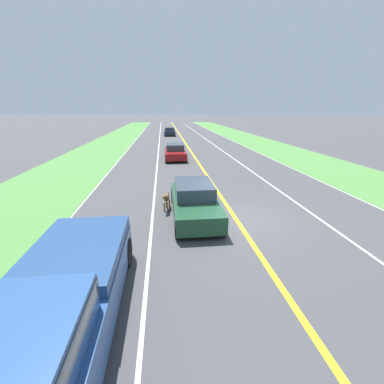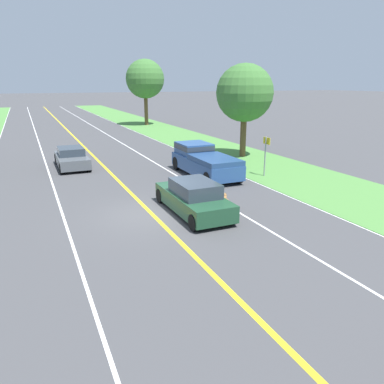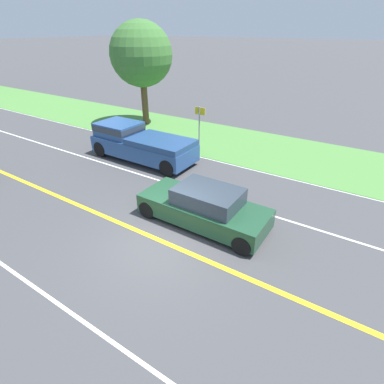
{
  "view_description": "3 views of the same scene",
  "coord_description": "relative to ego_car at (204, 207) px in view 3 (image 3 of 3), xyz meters",
  "views": [
    {
      "loc": [
        2.92,
        9.65,
        4.43
      ],
      "look_at": [
        1.78,
        -0.68,
        1.04
      ],
      "focal_mm": 24.0,
      "sensor_mm": 36.0,
      "label": 1
    },
    {
      "loc": [
        -4.55,
        -14.49,
        5.41
      ],
      "look_at": [
        1.57,
        -0.72,
        0.98
      ],
      "focal_mm": 35.0,
      "sensor_mm": 36.0,
      "label": 2
    },
    {
      "loc": [
        -6.11,
        -5.14,
        6.28
      ],
      "look_at": [
        2.18,
        0.23,
        0.81
      ],
      "focal_mm": 28.0,
      "sensor_mm": 36.0,
      "label": 3
    }
  ],
  "objects": [
    {
      "name": "street_sign",
      "position": [
        6.58,
        4.27,
        0.83
      ],
      "size": [
        0.11,
        0.64,
        2.37
      ],
      "color": "gray",
      "rests_on": "ground"
    },
    {
      "name": "lane_edge_line_right",
      "position": [
        5.3,
        0.6,
        -0.66
      ],
      "size": [
        0.14,
        160.0,
        0.01
      ],
      "primitive_type": "cube",
      "color": "white",
      "rests_on": "ground"
    },
    {
      "name": "centre_divider_line",
      "position": [
        -1.7,
        0.6,
        -0.66
      ],
      "size": [
        0.18,
        160.0,
        0.01
      ],
      "primitive_type": "cube",
      "color": "yellow",
      "rests_on": "ground"
    },
    {
      "name": "ego_car",
      "position": [
        0.0,
        0.0,
        0.0
      ],
      "size": [
        1.86,
        4.68,
        1.44
      ],
      "color": "#1E472D",
      "rests_on": "ground"
    },
    {
      "name": "grass_verge_right",
      "position": [
        8.3,
        0.6,
        -0.65
      ],
      "size": [
        6.0,
        160.0,
        0.03
      ],
      "primitive_type": "cube",
      "color": "#4C843D",
      "rests_on": "ground"
    },
    {
      "name": "ground_plane",
      "position": [
        -1.7,
        0.6,
        -0.67
      ],
      "size": [
        400.0,
        400.0,
        0.0
      ],
      "primitive_type": "plane",
      "color": "#424244"
    },
    {
      "name": "pickup_truck",
      "position": [
        3.37,
        6.04,
        0.24
      ],
      "size": [
        2.13,
        5.73,
        1.76
      ],
      "color": "#284C84",
      "rests_on": "ground"
    },
    {
      "name": "dog",
      "position": [
        1.19,
        -0.72,
        -0.11
      ],
      "size": [
        0.39,
        1.14,
        0.87
      ],
      "rotation": [
        0.0,
        0.0,
        -0.21
      ],
      "color": "olive",
      "rests_on": "ground"
    },
    {
      "name": "roadside_tree_right_near",
      "position": [
        8.59,
        10.1,
        3.98
      ],
      "size": [
        4.15,
        4.15,
        6.75
      ],
      "color": "brown",
      "rests_on": "ground"
    },
    {
      "name": "lane_dash_same_dir",
      "position": [
        1.8,
        0.6,
        -0.66
      ],
      "size": [
        0.1,
        160.0,
        0.01
      ],
      "primitive_type": "cube",
      "color": "white",
      "rests_on": "ground"
    },
    {
      "name": "lane_dash_oncoming",
      "position": [
        -5.2,
        0.6,
        -0.66
      ],
      "size": [
        0.1,
        160.0,
        0.01
      ],
      "primitive_type": "cube",
      "color": "white",
      "rests_on": "ground"
    }
  ]
}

